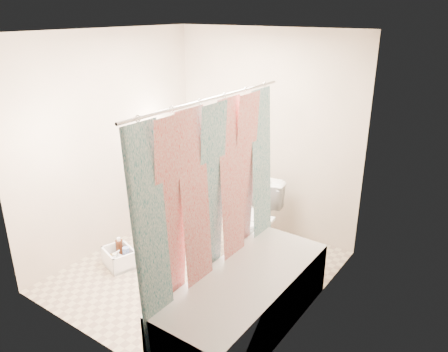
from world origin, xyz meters
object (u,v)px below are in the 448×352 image
Objects in this scene: toilet at (257,219)px; plumber at (201,189)px; bathtub at (246,300)px; cleaning_caddy at (120,258)px.

toilet is 0.47× the size of plumber.
toilet is (-0.61, 1.18, 0.10)m from bathtub.
plumber is at bearing 144.83° from bathtub.
toilet reaches higher than bathtub.
bathtub is 2.35× the size of toilet.
bathtub reaches higher than cleaning_caddy.
toilet reaches higher than cleaning_caddy.
cleaning_caddy is (-0.55, -0.72, -0.69)m from plumber.
plumber is 3.93× the size of cleaning_caddy.
cleaning_caddy is (-0.99, -1.17, -0.28)m from toilet.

